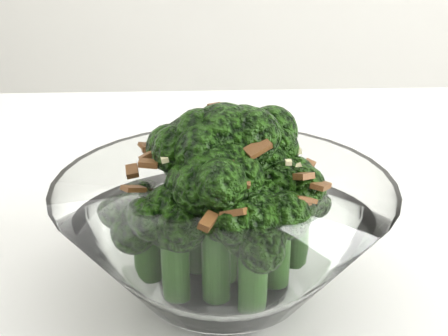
# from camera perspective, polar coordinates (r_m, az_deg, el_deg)

# --- Properties ---
(broccoli_dish) EXTENTS (0.20, 0.20, 0.12)m
(broccoli_dish) POSITION_cam_1_polar(r_m,az_deg,el_deg) (0.40, 0.06, -4.84)
(broccoli_dish) COLOR white
(broccoli_dish) RESTS_ON table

